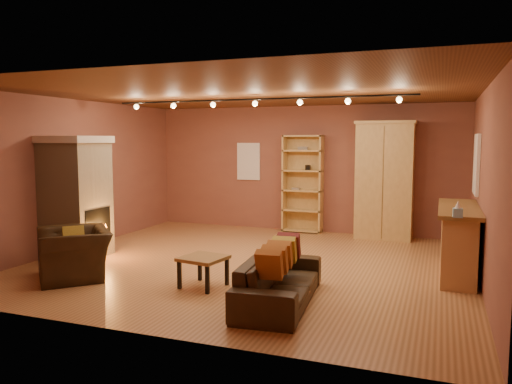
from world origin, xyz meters
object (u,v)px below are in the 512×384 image
at_px(fireplace, 76,197).
at_px(armchair, 74,245).
at_px(bookcase, 303,183).
at_px(coffee_table, 203,261).
at_px(bar_counter, 458,240).
at_px(loveseat, 280,271).
at_px(armoire, 385,180).

bearing_deg(fireplace, armchair, -51.90).
distance_m(bookcase, coffee_table, 4.67).
height_order(fireplace, bar_counter, fireplace).
relative_size(loveseat, armchair, 1.55).
relative_size(bookcase, armoire, 0.89).
distance_m(fireplace, armoire, 6.03).
bearing_deg(armchair, armoire, 93.98).
xyz_separation_m(armoire, bar_counter, (1.37, -2.43, -0.69)).
bearing_deg(armoire, armchair, -130.60).
bearing_deg(armoire, fireplace, -144.01).
bearing_deg(armoire, bookcase, 173.75).
distance_m(bookcase, loveseat, 5.04).
xyz_separation_m(bookcase, armoire, (1.79, -0.20, 0.13)).
bearing_deg(armchair, fireplace, 172.68).
xyz_separation_m(bar_counter, coffee_table, (-3.34, -1.99, -0.16)).
bearing_deg(bar_counter, armchair, -157.39).
xyz_separation_m(bookcase, loveseat, (1.02, -4.89, -0.69)).
bearing_deg(fireplace, armoire, 35.99).
bearing_deg(fireplace, bookcase, 50.41).
distance_m(fireplace, loveseat, 4.32).
xyz_separation_m(bar_counter, armchair, (-5.36, -2.23, -0.04)).
bearing_deg(loveseat, bar_counter, -48.28).
relative_size(bookcase, armchair, 1.65).
distance_m(bar_counter, coffee_table, 3.89).
distance_m(bookcase, armchair, 5.37).
height_order(armoire, loveseat, armoire).
xyz_separation_m(armchair, coffee_table, (2.02, 0.24, -0.12)).
bearing_deg(fireplace, coffee_table, -16.84).
relative_size(armoire, loveseat, 1.20).
distance_m(bar_counter, loveseat, 3.12).
bearing_deg(bookcase, loveseat, -78.24).
bearing_deg(coffee_table, fireplace, 163.16).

